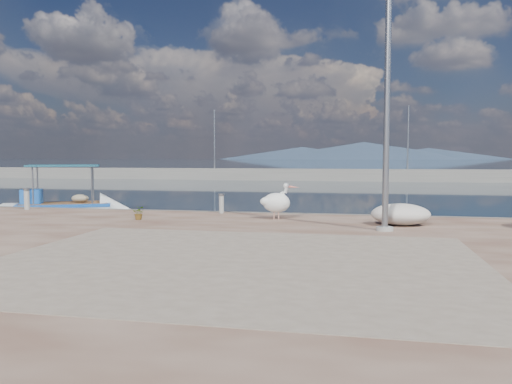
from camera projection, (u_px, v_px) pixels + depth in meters
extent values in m
plane|color=#162635|center=(225.00, 255.00, 12.33)|extent=(1400.00, 1400.00, 0.00)
cube|color=#513023|center=(104.00, 325.00, 6.45)|extent=(44.00, 22.00, 0.50)
cube|color=gray|center=(235.00, 261.00, 9.16)|extent=(9.00, 7.00, 0.01)
cube|color=gray|center=(327.00, 175.00, 51.38)|extent=(120.00, 2.20, 1.20)
cylinder|color=gray|center=(214.00, 142.00, 53.55)|extent=(0.16, 0.16, 7.00)
cylinder|color=gray|center=(408.00, 141.00, 49.53)|extent=(0.16, 0.16, 7.00)
cone|color=#28384C|center=(302.00, 153.00, 660.99)|extent=(220.00, 220.00, 16.00)
cone|color=#28384C|center=(364.00, 151.00, 644.73)|extent=(280.00, 280.00, 22.00)
cone|color=#28384C|center=(429.00, 154.00, 628.96)|extent=(200.00, 200.00, 14.00)
cube|color=white|center=(65.00, 213.00, 20.89)|extent=(5.29, 3.82, 0.83)
cube|color=#1951A7|center=(65.00, 204.00, 20.86)|extent=(4.05, 3.21, 0.12)
cube|color=#A61422|center=(65.00, 214.00, 20.89)|extent=(4.04, 3.20, 0.11)
cube|color=#1951A7|center=(32.00, 197.00, 20.49)|extent=(1.06, 1.06, 0.61)
cube|color=navy|center=(64.00, 166.00, 20.75)|extent=(3.22, 2.69, 0.07)
cylinder|color=tan|center=(274.00, 214.00, 15.42)|extent=(0.04, 0.04, 0.28)
cylinder|color=tan|center=(279.00, 214.00, 15.43)|extent=(0.04, 0.04, 0.28)
ellipsoid|color=silver|center=(276.00, 203.00, 15.40)|extent=(0.97, 0.76, 0.61)
cylinder|color=silver|center=(285.00, 193.00, 15.40)|extent=(0.22, 0.17, 0.52)
sphere|color=silver|center=(286.00, 186.00, 15.39)|extent=(0.17, 0.17, 0.17)
cone|color=#FB7661|center=(293.00, 187.00, 15.41)|extent=(0.42, 0.21, 0.13)
cylinder|color=gray|center=(387.00, 95.00, 12.76)|extent=(0.16, 0.16, 7.00)
cylinder|color=gray|center=(385.00, 229.00, 13.00)|extent=(0.44, 0.44, 0.10)
cylinder|color=gray|center=(221.00, 204.00, 17.04)|extent=(0.17, 0.17, 0.64)
cylinder|color=gray|center=(221.00, 194.00, 17.02)|extent=(0.22, 0.22, 0.06)
cylinder|color=gray|center=(27.00, 199.00, 18.20)|extent=(0.19, 0.19, 0.75)
cylinder|color=gray|center=(26.00, 189.00, 18.17)|extent=(0.26, 0.26, 0.06)
imported|color=#33722D|center=(139.00, 213.00, 15.26)|extent=(0.44, 0.40, 0.42)
ellipsoid|color=silver|center=(401.00, 214.00, 14.04)|extent=(1.63, 1.22, 0.61)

